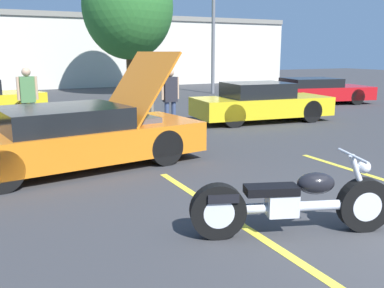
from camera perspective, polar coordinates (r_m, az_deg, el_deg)
parking_stripe_middle at (r=5.64m, az=5.73°, el=-10.12°), size 0.12×4.79×0.01m
far_building at (r=28.39m, az=-18.11°, el=12.00°), size 32.00×4.20×4.40m
light_pole at (r=22.66m, az=3.07°, el=16.19°), size 1.21×0.28×6.71m
tree_background at (r=21.98m, az=-8.55°, el=17.66°), size 4.40×4.40×6.82m
motorcycle at (r=5.24m, az=13.19°, el=-7.63°), size 2.37×1.06×0.96m
show_car_hood_open at (r=8.31m, az=-15.30°, el=0.99°), size 4.98×2.54×2.15m
parked_car_mid_row at (r=13.60m, az=9.12°, el=5.45°), size 4.42×2.15×1.21m
parked_car_right_row at (r=18.80m, az=15.91°, el=6.81°), size 5.01×2.76×1.07m
spectator_near_motorcycle at (r=11.97m, az=-21.05°, el=6.13°), size 0.52×0.23×1.75m
spectator_by_show_car at (r=11.48m, az=-2.94°, el=6.59°), size 0.52×0.23×1.72m
spectator_midground at (r=13.28m, az=-5.82°, el=7.46°), size 0.52×0.23×1.77m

